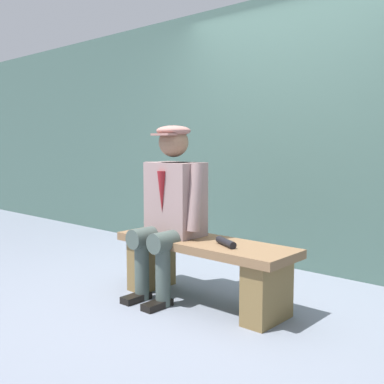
# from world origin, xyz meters

# --- Properties ---
(ground_plane) EXTENTS (30.00, 30.00, 0.00)m
(ground_plane) POSITION_xyz_m (0.00, 0.00, 0.00)
(ground_plane) COLOR slate
(bench) EXTENTS (1.44, 0.46, 0.48)m
(bench) POSITION_xyz_m (0.00, 0.00, 0.31)
(bench) COLOR brown
(bench) RESTS_ON ground
(seated_man) EXTENTS (0.58, 0.58, 1.32)m
(seated_man) POSITION_xyz_m (0.28, 0.05, 0.73)
(seated_man) COLOR gray
(seated_man) RESTS_ON ground
(rolled_magazine) EXTENTS (0.23, 0.14, 0.05)m
(rolled_magazine) POSITION_xyz_m (-0.24, 0.05, 0.50)
(rolled_magazine) COLOR black
(rolled_magazine) RESTS_ON bench
(stadium_wall) EXTENTS (12.00, 0.24, 2.58)m
(stadium_wall) POSITION_xyz_m (0.00, -1.41, 1.29)
(stadium_wall) COLOR #3F5B53
(stadium_wall) RESTS_ON ground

